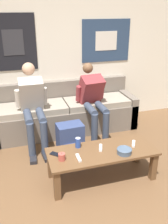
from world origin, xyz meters
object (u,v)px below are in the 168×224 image
Objects in this scene: game_controller_near_right at (101,148)px; game_controller_far_center at (134,144)px; pillar_candle at (62,157)px; person_seated_teen at (93,99)px; ceramic_bowl at (124,151)px; game_controller_near_left at (78,158)px; person_seated_adult at (33,104)px; backpack at (70,140)px; couch at (65,114)px; coffee_table at (102,155)px; drink_can_blue at (78,143)px; cell_phone at (56,154)px.

game_controller_far_center is at bearing -3.80° from game_controller_near_right.
pillar_candle is 0.92m from game_controller_far_center.
person_seated_teen is 6.52× the size of ceramic_bowl.
person_seated_teen is at bearing 98.74° from game_controller_far_center.
person_seated_teen is 7.89× the size of game_controller_near_left.
pillar_candle is at bearing -81.00° from person_seated_adult.
couch is at bearing 82.43° from backpack.
couch is at bearing 95.15° from game_controller_near_right.
couch is 1.42m from coffee_table.
person_seated_adult is 8.30× the size of game_controller_near_right.
couch is 1.83× the size of coffee_table.
person_seated_adult is 8.57× the size of game_controller_far_center.
backpack is 0.92m from ceramic_bowl.
ceramic_bowl is 1.88× the size of pillar_candle.
pillar_candle is at bearing -173.97° from coffee_table.
game_controller_near_right is (0.23, -0.60, 0.18)m from backpack.
drink_can_blue reaches higher than game_controller_near_right.
person_seated_adult is 6.95× the size of ceramic_bowl.
ceramic_bowl is 1.21× the size of game_controller_near_left.
coffee_table is at bearing 15.06° from game_controller_near_left.
game_controller_near_right is at bearing -2.98° from cell_phone.
couch is 19.05× the size of drink_can_blue.
game_controller_near_left reaches higher than coffee_table.
person_seated_adult is at bearing 122.24° from coffee_table.
backpack is (-0.23, 0.65, -0.10)m from coffee_table.
person_seated_adult is at bearing 136.20° from game_controller_far_center.
person_seated_adult is (-0.55, -0.35, 0.37)m from couch.
coffee_table is 7.38× the size of ceramic_bowl.
person_seated_teen reaches higher than coffee_table.
backpack is at bearing -43.43° from person_seated_adult.
couch is 25.41× the size of pillar_candle.
cell_phone is at bearing -118.62° from backpack.
drink_can_blue is at bearing -118.48° from person_seated_teen.
person_seated_teen is 1.31m from cell_phone.
person_seated_teen is 1.11m from game_controller_far_center.
person_seated_teen reaches higher than couch.
person_seated_adult is at bearing 97.71° from cell_phone.
person_seated_teen is 12.27× the size of pillar_candle.
game_controller_near_left is at bearing -164.94° from coffee_table.
game_controller_far_center is at bearing -3.34° from cell_phone.
person_seated_adult reaches higher than pillar_candle.
coffee_table is 8.93× the size of game_controller_near_left.
drink_can_blue is at bearing 16.32° from cell_phone.
coffee_table is 0.28m from ceramic_bowl.
person_seated_adult is 9.80× the size of drink_can_blue.
coffee_table is 0.51m from pillar_candle.
drink_can_blue is at bearing -92.72° from backpack.
game_controller_far_center is at bearing 4.41° from pillar_candle.
game_controller_far_center is (0.42, 0.02, 0.08)m from coffee_table.
game_controller_near_left is at bearing -97.18° from couch.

